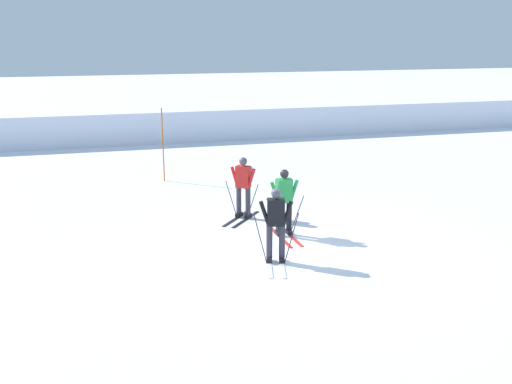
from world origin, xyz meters
name	(u,v)px	position (x,y,z in m)	size (l,w,h in m)	color
ground_plane	(313,250)	(0.00, 0.00, 0.00)	(120.00, 120.00, 0.00)	silver
far_snow_ridge	(189,114)	(0.00, 18.77, 0.73)	(80.00, 8.66, 1.45)	silver
skier_black	(276,223)	(-1.08, -0.47, 0.92)	(0.98, 1.64, 1.71)	silver
skier_green	(284,199)	(-0.35, 1.22, 0.95)	(1.00, 1.61, 1.71)	red
skier_red	(244,184)	(-0.96, 2.88, 0.95)	(1.30, 1.47, 1.71)	black
trail_marker_pole	(163,145)	(-2.61, 7.58, 1.26)	(0.04, 0.04, 2.53)	#C65614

